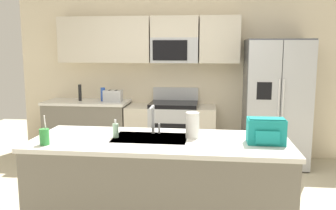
{
  "coord_description": "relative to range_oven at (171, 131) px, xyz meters",
  "views": [
    {
      "loc": [
        0.52,
        -3.6,
        1.72
      ],
      "look_at": [
        0.02,
        0.6,
        1.05
      ],
      "focal_mm": 38.34,
      "sensor_mm": 36.0,
      "label": 1
    }
  ],
  "objects": [
    {
      "name": "bottle_blue",
      "position": [
        -1.08,
        0.01,
        0.56
      ],
      "size": [
        0.07,
        0.07,
        0.21
      ],
      "primitive_type": "cylinder",
      "color": "blue",
      "rests_on": "back_counter"
    },
    {
      "name": "soap_dispenser",
      "position": [
        -0.28,
        -2.23,
        0.53
      ],
      "size": [
        0.06,
        0.06,
        0.17
      ],
      "color": "#A5D8B2",
      "rests_on": "island_counter"
    },
    {
      "name": "refrigerator",
      "position": [
        1.54,
        -0.07,
        0.48
      ],
      "size": [
        0.9,
        0.76,
        1.85
      ],
      "color": "#4C4F54",
      "rests_on": "ground"
    },
    {
      "name": "toaster",
      "position": [
        -0.9,
        -0.05,
        0.55
      ],
      "size": [
        0.28,
        0.16,
        0.18
      ],
      "color": "#B7BABF",
      "rests_on": "back_counter"
    },
    {
      "name": "island_counter",
      "position": [
        0.14,
        -2.26,
        0.01
      ],
      "size": [
        2.35,
        0.92,
        0.9
      ],
      "color": "slate",
      "rests_on": "ground"
    },
    {
      "name": "backpack",
      "position": [
        1.08,
        -2.29,
        0.57
      ],
      "size": [
        0.32,
        0.22,
        0.23
      ],
      "color": "teal",
      "rests_on": "island_counter"
    },
    {
      "name": "sink_faucet",
      "position": [
        0.05,
        -2.06,
        0.62
      ],
      "size": [
        0.08,
        0.21,
        0.28
      ],
      "color": "#B7BABF",
      "rests_on": "island_counter"
    },
    {
      "name": "range_oven",
      "position": [
        0.0,
        0.0,
        0.0
      ],
      "size": [
        1.36,
        0.61,
        1.1
      ],
      "color": "#B7BABF",
      "rests_on": "ground"
    },
    {
      "name": "back_counter",
      "position": [
        -1.34,
        -0.0,
        0.01
      ],
      "size": [
        1.31,
        0.63,
        0.9
      ],
      "color": "slate",
      "rests_on": "ground"
    },
    {
      "name": "drink_cup_green",
      "position": [
        -0.82,
        -2.56,
        0.53
      ],
      "size": [
        0.08,
        0.08,
        0.26
      ],
      "color": "green",
      "rests_on": "island_counter"
    },
    {
      "name": "kitchen_wall_unit",
      "position": [
        -0.08,
        0.28,
        1.03
      ],
      "size": [
        5.2,
        0.43,
        2.6
      ],
      "color": "beige",
      "rests_on": "ground"
    },
    {
      "name": "ground_plane",
      "position": [
        0.07,
        -1.8,
        -0.44
      ],
      "size": [
        9.0,
        9.0,
        0.0
      ],
      "primitive_type": "plane",
      "color": "beige",
      "rests_on": "ground"
    },
    {
      "name": "paper_towel_roll",
      "position": [
        0.43,
        -2.17,
        0.58
      ],
      "size": [
        0.12,
        0.12,
        0.24
      ],
      "primitive_type": "cylinder",
      "color": "white",
      "rests_on": "island_counter"
    },
    {
      "name": "pepper_mill",
      "position": [
        -1.45,
        -0.0,
        0.59
      ],
      "size": [
        0.05,
        0.05,
        0.26
      ],
      "primitive_type": "cylinder",
      "color": "black",
      "rests_on": "back_counter"
    }
  ]
}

